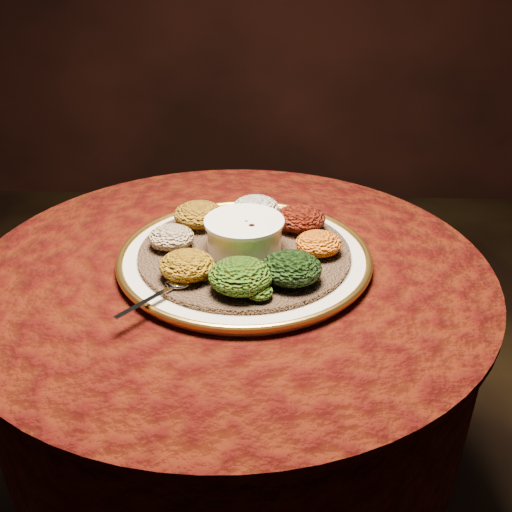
{
  "coord_description": "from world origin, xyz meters",
  "views": [
    {
      "loc": [
        0.08,
        -0.92,
        1.27
      ],
      "look_at": [
        0.05,
        -0.02,
        0.76
      ],
      "focal_mm": 40.0,
      "sensor_mm": 36.0,
      "label": 1
    }
  ],
  "objects": [
    {
      "name": "table",
      "position": [
        0.0,
        0.0,
        0.55
      ],
      "size": [
        0.96,
        0.96,
        0.73
      ],
      "color": "black",
      "rests_on": "ground"
    },
    {
      "name": "platter",
      "position": [
        0.02,
        0.0,
        0.75
      ],
      "size": [
        0.47,
        0.47,
        0.02
      ],
      "rotation": [
        0.0,
        0.0,
        0.04
      ],
      "color": "white",
      "rests_on": "table"
    },
    {
      "name": "injera",
      "position": [
        0.02,
        0.0,
        0.76
      ],
      "size": [
        0.44,
        0.44,
        0.01
      ],
      "primitive_type": "cylinder",
      "rotation": [
        0.0,
        0.0,
        0.15
      ],
      "color": "brown",
      "rests_on": "platter"
    },
    {
      "name": "stew_bowl",
      "position": [
        0.02,
        0.0,
        0.8
      ],
      "size": [
        0.14,
        0.14,
        0.06
      ],
      "color": "white",
      "rests_on": "injera"
    },
    {
      "name": "spoon",
      "position": [
        -0.08,
        -0.14,
        0.77
      ],
      "size": [
        0.1,
        0.12,
        0.01
      ],
      "rotation": [
        0.0,
        0.0,
        -2.24
      ],
      "color": "silver",
      "rests_on": "injera"
    },
    {
      "name": "portion_ayib",
      "position": [
        0.04,
        0.14,
        0.78
      ],
      "size": [
        0.09,
        0.09,
        0.05
      ],
      "primitive_type": "ellipsoid",
      "color": "silver",
      "rests_on": "injera"
    },
    {
      "name": "portion_kitfo",
      "position": [
        0.13,
        0.09,
        0.79
      ],
      "size": [
        0.1,
        0.09,
        0.05
      ],
      "primitive_type": "ellipsoid",
      "color": "black",
      "rests_on": "injera"
    },
    {
      "name": "portion_tikil",
      "position": [
        0.16,
        -0.01,
        0.78
      ],
      "size": [
        0.08,
        0.08,
        0.04
      ],
      "primitive_type": "ellipsoid",
      "color": "#C57910",
      "rests_on": "injera"
    },
    {
      "name": "portion_gomen",
      "position": [
        0.11,
        -0.1,
        0.79
      ],
      "size": [
        0.1,
        0.1,
        0.05
      ],
      "primitive_type": "ellipsoid",
      "color": "black",
      "rests_on": "injera"
    },
    {
      "name": "portion_mixveg",
      "position": [
        0.03,
        -0.13,
        0.79
      ],
      "size": [
        0.11,
        0.1,
        0.05
      ],
      "primitive_type": "ellipsoid",
      "color": "maroon",
      "rests_on": "injera"
    },
    {
      "name": "portion_kik",
      "position": [
        -0.07,
        -0.1,
        0.78
      ],
      "size": [
        0.09,
        0.09,
        0.05
      ],
      "primitive_type": "ellipsoid",
      "color": "#A6700E",
      "rests_on": "injera"
    },
    {
      "name": "portion_timatim",
      "position": [
        -0.11,
        0.01,
        0.78
      ],
      "size": [
        0.08,
        0.08,
        0.04
      ],
      "primitive_type": "ellipsoid",
      "color": "maroon",
      "rests_on": "injera"
    },
    {
      "name": "portion_shiro",
      "position": [
        -0.07,
        0.1,
        0.79
      ],
      "size": [
        0.1,
        0.09,
        0.05
      ],
      "primitive_type": "ellipsoid",
      "color": "#A36913",
      "rests_on": "injera"
    }
  ]
}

